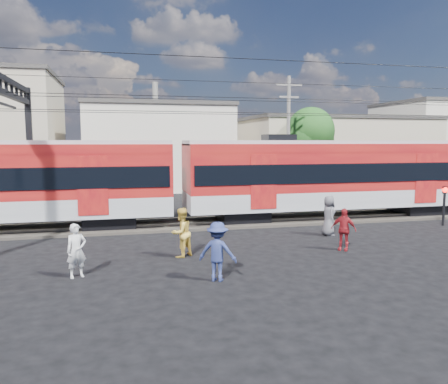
{
  "coord_description": "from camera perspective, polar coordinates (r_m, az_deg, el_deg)",
  "views": [
    {
      "loc": [
        -5.22,
        -13.21,
        4.14
      ],
      "look_at": [
        -0.89,
        5.0,
        1.95
      ],
      "focal_mm": 35.0,
      "sensor_mm": 36.0,
      "label": 1
    }
  ],
  "objects": [
    {
      "name": "pedestrian_b",
      "position": [
        15.72,
        -5.6,
        -5.3
      ],
      "size": [
        1.09,
        1.05,
        1.77
      ],
      "primitive_type": "imported",
      "rotation": [
        0.0,
        0.0,
        3.78
      ],
      "color": "gold",
      "rests_on": "ground"
    },
    {
      "name": "pedestrian_a",
      "position": [
        14.08,
        -18.71,
        -7.27
      ],
      "size": [
        0.71,
        0.61,
        1.66
      ],
      "primitive_type": "imported",
      "rotation": [
        0.0,
        0.0,
        0.41
      ],
      "color": "silver",
      "rests_on": "ground"
    },
    {
      "name": "track_bed",
      "position": [
        22.21,
        0.45,
        -3.91
      ],
      "size": [
        70.0,
        3.4,
        0.12
      ],
      "primitive_type": "cube",
      "color": "#2D2823",
      "rests_on": "ground"
    },
    {
      "name": "pedestrian_d",
      "position": [
        17.22,
        15.34,
        -4.73
      ],
      "size": [
        0.98,
        0.91,
        1.62
      ],
      "primitive_type": "imported",
      "rotation": [
        0.0,
        0.0,
        -0.7
      ],
      "color": "maroon",
      "rests_on": "ground"
    },
    {
      "name": "pedestrian_c",
      "position": [
        13.03,
        -0.85,
        -7.78
      ],
      "size": [
        1.32,
        1.11,
        1.77
      ],
      "primitive_type": "imported",
      "rotation": [
        0.0,
        0.0,
        2.67
      ],
      "color": "navy",
      "rests_on": "ground"
    },
    {
      "name": "commuter_train",
      "position": [
        24.11,
        14.72,
        2.32
      ],
      "size": [
        50.3,
        3.08,
        4.17
      ],
      "color": "black",
      "rests_on": "ground"
    },
    {
      "name": "catenary",
      "position": [
        21.5,
        -22.82,
        8.82
      ],
      "size": [
        70.0,
        9.3,
        7.52
      ],
      "color": "black",
      "rests_on": "ground"
    },
    {
      "name": "building_east",
      "position": [
        52.93,
        25.66,
        6.03
      ],
      "size": [
        10.2,
        10.2,
        8.3
      ],
      "color": "beige",
      "rests_on": "ground"
    },
    {
      "name": "pedestrian_e",
      "position": [
        19.71,
        13.5,
        -3.03
      ],
      "size": [
        0.64,
        0.91,
        1.76
      ],
      "primitive_type": "imported",
      "rotation": [
        0.0,
        0.0,
        1.48
      ],
      "color": "#555459",
      "rests_on": "ground"
    },
    {
      "name": "rail_far",
      "position": [
        22.91,
        -0.0,
        -3.28
      ],
      "size": [
        70.0,
        0.12,
        0.12
      ],
      "primitive_type": "cube",
      "color": "#59544C",
      "rests_on": "track_bed"
    },
    {
      "name": "rail_near",
      "position": [
        21.48,
        0.93,
        -3.95
      ],
      "size": [
        70.0,
        0.12,
        0.12
      ],
      "primitive_type": "cube",
      "color": "#59544C",
      "rests_on": "track_bed"
    },
    {
      "name": "tree_near",
      "position": [
        34.46,
        11.44,
        7.41
      ],
      "size": [
        3.82,
        3.64,
        6.72
      ],
      "color": "#382619",
      "rests_on": "ground"
    },
    {
      "name": "ground",
      "position": [
        14.79,
        7.97,
        -9.64
      ],
      "size": [
        120.0,
        120.0,
        0.0
      ],
      "primitive_type": "plane",
      "color": "black",
      "rests_on": "ground"
    },
    {
      "name": "utility_pole_mid",
      "position": [
        30.36,
        8.39,
        7.34
      ],
      "size": [
        1.8,
        0.24,
        8.5
      ],
      "color": "slate",
      "rests_on": "ground"
    },
    {
      "name": "building_mideast",
      "position": [
        41.89,
        14.0,
        5.13
      ],
      "size": [
        16.32,
        10.2,
        6.3
      ],
      "color": "tan",
      "rests_on": "ground"
    },
    {
      "name": "crossing_signal",
      "position": [
        23.92,
        26.84,
        -0.75
      ],
      "size": [
        0.28,
        0.28,
        1.94
      ],
      "color": "black",
      "rests_on": "ground"
    },
    {
      "name": "building_midwest",
      "position": [
        40.34,
        -8.84,
        5.9
      ],
      "size": [
        12.24,
        12.24,
        7.3
      ],
      "color": "beige",
      "rests_on": "ground"
    }
  ]
}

